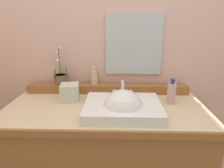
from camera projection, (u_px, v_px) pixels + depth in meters
wall_back at (108, 36)px, 1.61m from camera, size 3.29×0.20×2.66m
vanity_cabinet at (106, 159)px, 1.48m from camera, size 1.39×0.66×0.90m
back_ledge at (107, 89)px, 1.58m from camera, size 1.31×0.09×0.07m
sink_basin at (123, 109)px, 1.24m from camera, size 0.49×0.38×0.29m
potted_plant at (61, 77)px, 1.56m from camera, size 0.12×0.10×0.31m
soap_dispenser at (94, 77)px, 1.58m from camera, size 0.06×0.06×0.15m
lotion_bottle at (171, 93)px, 1.37m from camera, size 0.06×0.06×0.19m
tissue_box at (70, 92)px, 1.42m from camera, size 0.15×0.15×0.13m
mirror at (134, 45)px, 1.52m from camera, size 0.44×0.02×0.48m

